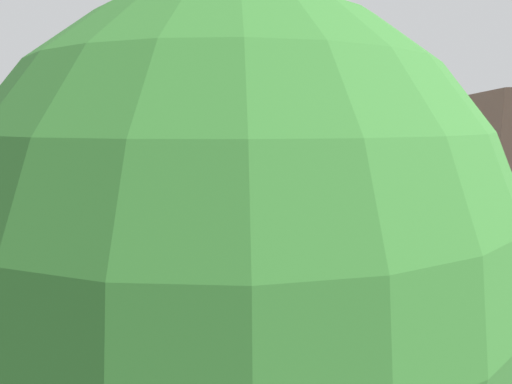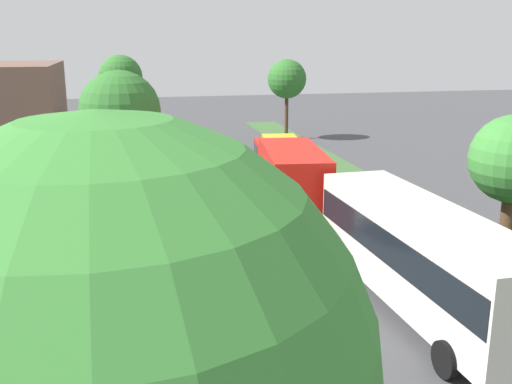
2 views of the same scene
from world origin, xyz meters
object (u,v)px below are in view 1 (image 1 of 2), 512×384
at_px(bus_stop_shelter, 331,223).
at_px(street_lamp, 305,197).
at_px(sidewalk_tree_west, 329,140).
at_px(sidewalk_tree_far_west, 335,128).
at_px(fire_truck, 220,179).
at_px(parked_car_mid, 214,339).
at_px(sidewalk_tree_east, 238,265).
at_px(bench_near_shelter, 332,230).
at_px(median_tree_west, 182,142).
at_px(fire_hydrant, 326,183).
at_px(transit_bus, 236,165).
at_px(parked_car_west, 301,190).
at_px(median_tree_far_west, 212,133).

bearing_deg(bus_stop_shelter, street_lamp, -11.61).
bearing_deg(sidewalk_tree_west, sidewalk_tree_far_west, 180.00).
height_order(fire_truck, street_lamp, street_lamp).
bearing_deg(bus_stop_shelter, parked_car_mid, -16.58).
bearing_deg(fire_truck, sidewalk_tree_east, 23.16).
xyz_separation_m(sidewalk_tree_far_west, sidewalk_tree_west, (23.97, 0.00, -0.30)).
height_order(bench_near_shelter, median_tree_west, median_tree_west).
distance_m(bench_near_shelter, fire_hydrant, 18.51).
relative_size(transit_bus, fire_hydrant, 15.43).
bearing_deg(parked_car_west, sidewalk_tree_west, 20.58).
xyz_separation_m(fire_truck, sidewalk_tree_far_west, (-21.44, 7.73, 3.33)).
bearing_deg(sidewalk_tree_far_west, sidewalk_tree_east, 0.00).
bearing_deg(transit_bus, median_tree_far_west, 29.12).
distance_m(bench_near_shelter, sidewalk_tree_east, 19.93).
xyz_separation_m(parked_car_west, fire_hydrant, (-7.47, 1.70, -0.39)).
height_order(bus_stop_shelter, median_tree_west, median_tree_west).
relative_size(sidewalk_tree_west, fire_hydrant, 9.95).
height_order(transit_bus, median_tree_west, median_tree_west).
relative_size(bus_stop_shelter, sidewalk_tree_west, 0.50).
relative_size(street_lamp, sidewalk_tree_east, 0.86).
bearing_deg(street_lamp, parked_car_mid, -20.56).
distance_m(sidewalk_tree_west, fire_hydrant, 14.40).
bearing_deg(transit_bus, sidewalk_tree_west, -146.85).
height_order(parked_car_west, bus_stop_shelter, bus_stop_shelter).
bearing_deg(parked_car_west, sidewalk_tree_far_west, 173.90).
relative_size(parked_car_mid, bench_near_shelter, 2.99).
bearing_deg(sidewalk_tree_far_west, sidewalk_tree_west, 0.00).
bearing_deg(sidewalk_tree_west, fire_hydrant, -177.90).
bearing_deg(transit_bus, fire_hydrant, -88.40).
distance_m(street_lamp, sidewalk_tree_east, 11.46).
xyz_separation_m(parked_car_mid, bus_stop_shelter, (-8.83, 2.63, 0.97)).
height_order(sidewalk_tree_west, sidewalk_tree_east, sidewalk_tree_east).
height_order(sidewalk_tree_east, median_tree_far_west, median_tree_far_west).
bearing_deg(bus_stop_shelter, transit_bus, -156.35).
height_order(parked_car_mid, bench_near_shelter, parked_car_mid).
bearing_deg(median_tree_west, bus_stop_shelter, 35.66).
distance_m(fire_truck, parked_car_mid, 21.01).
distance_m(sidewalk_tree_far_west, median_tree_far_west, 14.17).
bearing_deg(bus_stop_shelter, sidewalk_tree_far_west, -179.25).
bearing_deg(street_lamp, parked_car_west, -174.61).
height_order(bench_near_shelter, sidewalk_tree_west, sidewalk_tree_west).
relative_size(bench_near_shelter, sidewalk_tree_far_west, 0.20).
relative_size(median_tree_far_west, fire_hydrant, 10.08).
distance_m(fire_truck, bench_near_shelter, 11.12).
height_order(parked_car_mid, fire_hydrant, parked_car_mid).
xyz_separation_m(parked_car_west, parked_car_mid, (23.86, -0.00, 0.04)).
distance_m(transit_bus, bus_stop_shelter, 23.97).
distance_m(bus_stop_shelter, sidewalk_tree_west, 9.44).
distance_m(bus_stop_shelter, median_tree_far_west, 32.99).
relative_size(bench_near_shelter, fire_hydrant, 2.29).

